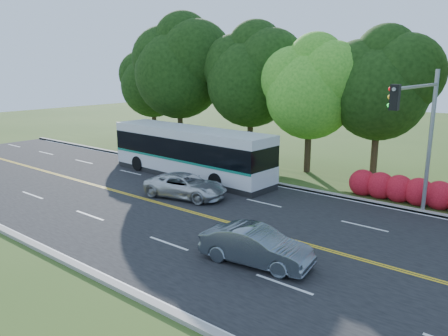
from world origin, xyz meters
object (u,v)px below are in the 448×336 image
Objects in this scene: transit_bus at (190,153)px; suv at (186,186)px; traffic_signal at (421,123)px; sedan at (256,246)px.

transit_bus is 4.78m from suv.
traffic_signal is 0.56× the size of transit_bus.
transit_bus is 2.97× the size of sedan.
suv is (3.05, -3.55, -0.95)m from transit_bus.
sedan is 9.04m from suv.
suv is (-10.98, -3.69, -4.00)m from traffic_signal.
sedan reaches higher than suv.
sedan is at bearing -33.80° from transit_bus.
transit_bus is 2.66× the size of suv.
transit_bus is (-14.04, -0.14, -3.06)m from traffic_signal.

